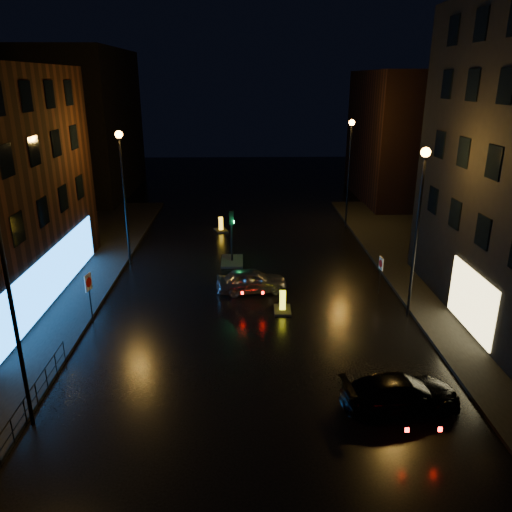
{
  "coord_description": "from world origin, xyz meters",
  "views": [
    {
      "loc": [
        -0.46,
        -16.5,
        11.28
      ],
      "look_at": [
        0.18,
        7.28,
        2.8
      ],
      "focal_mm": 35.0,
      "sensor_mm": 36.0,
      "label": 1
    }
  ],
  "objects_px": {
    "dark_sedan": "(401,393)",
    "road_sign_left": "(89,286)",
    "silver_hatchback": "(252,281)",
    "bollard_near": "(283,307)",
    "road_sign_right": "(381,267)",
    "traffic_signal": "(232,255)",
    "bollard_far": "(221,228)"
  },
  "relations": [
    {
      "from": "traffic_signal",
      "to": "silver_hatchback",
      "type": "height_order",
      "value": "traffic_signal"
    },
    {
      "from": "silver_hatchback",
      "to": "dark_sedan",
      "type": "distance_m",
      "value": 11.83
    },
    {
      "from": "silver_hatchback",
      "to": "dark_sedan",
      "type": "relative_size",
      "value": 0.9
    },
    {
      "from": "traffic_signal",
      "to": "road_sign_right",
      "type": "relative_size",
      "value": 1.6
    },
    {
      "from": "traffic_signal",
      "to": "bollard_near",
      "type": "relative_size",
      "value": 2.63
    },
    {
      "from": "silver_hatchback",
      "to": "road_sign_right",
      "type": "bearing_deg",
      "value": -102.05
    },
    {
      "from": "traffic_signal",
      "to": "bollard_far",
      "type": "height_order",
      "value": "traffic_signal"
    },
    {
      "from": "silver_hatchback",
      "to": "bollard_near",
      "type": "xyz_separation_m",
      "value": [
        1.54,
        -2.54,
        -0.42
      ]
    },
    {
      "from": "traffic_signal",
      "to": "bollard_far",
      "type": "relative_size",
      "value": 2.31
    },
    {
      "from": "bollard_near",
      "to": "road_sign_right",
      "type": "bearing_deg",
      "value": 22.01
    },
    {
      "from": "road_sign_left",
      "to": "traffic_signal",
      "type": "bearing_deg",
      "value": 62.01
    },
    {
      "from": "road_sign_right",
      "to": "silver_hatchback",
      "type": "bearing_deg",
      "value": -11.04
    },
    {
      "from": "dark_sedan",
      "to": "bollard_near",
      "type": "height_order",
      "value": "dark_sedan"
    },
    {
      "from": "bollard_near",
      "to": "bollard_far",
      "type": "xyz_separation_m",
      "value": [
        -3.72,
        14.38,
        0.0
      ]
    },
    {
      "from": "silver_hatchback",
      "to": "dark_sedan",
      "type": "xyz_separation_m",
      "value": [
        5.16,
        -10.64,
        -0.04
      ]
    },
    {
      "from": "silver_hatchback",
      "to": "bollard_far",
      "type": "relative_size",
      "value": 2.61
    },
    {
      "from": "bollard_near",
      "to": "road_sign_left",
      "type": "distance_m",
      "value": 9.61
    },
    {
      "from": "traffic_signal",
      "to": "dark_sedan",
      "type": "distance_m",
      "value": 16.7
    },
    {
      "from": "dark_sedan",
      "to": "bollard_far",
      "type": "distance_m",
      "value": 23.66
    },
    {
      "from": "traffic_signal",
      "to": "bollard_near",
      "type": "height_order",
      "value": "traffic_signal"
    },
    {
      "from": "bollard_near",
      "to": "silver_hatchback",
      "type": "bearing_deg",
      "value": 122.98
    },
    {
      "from": "dark_sedan",
      "to": "road_sign_left",
      "type": "distance_m",
      "value": 14.94
    },
    {
      "from": "silver_hatchback",
      "to": "bollard_near",
      "type": "bearing_deg",
      "value": -156.71
    },
    {
      "from": "dark_sedan",
      "to": "bollard_far",
      "type": "xyz_separation_m",
      "value": [
        -7.35,
        22.49,
        -0.38
      ]
    },
    {
      "from": "road_sign_right",
      "to": "traffic_signal",
      "type": "bearing_deg",
      "value": -39.75
    },
    {
      "from": "silver_hatchback",
      "to": "road_sign_right",
      "type": "xyz_separation_m",
      "value": [
        7.04,
        -0.51,
        0.95
      ]
    },
    {
      "from": "traffic_signal",
      "to": "road_sign_left",
      "type": "xyz_separation_m",
      "value": [
        -6.7,
        -8.28,
        1.38
      ]
    },
    {
      "from": "traffic_signal",
      "to": "bollard_far",
      "type": "distance_m",
      "value": 7.12
    },
    {
      "from": "bollard_near",
      "to": "road_sign_right",
      "type": "xyz_separation_m",
      "value": [
        5.5,
        2.03,
        1.37
      ]
    },
    {
      "from": "road_sign_left",
      "to": "road_sign_right",
      "type": "height_order",
      "value": "road_sign_left"
    },
    {
      "from": "silver_hatchback",
      "to": "dark_sedan",
      "type": "bearing_deg",
      "value": -162.01
    },
    {
      "from": "silver_hatchback",
      "to": "road_sign_left",
      "type": "distance_m",
      "value": 8.7
    }
  ]
}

